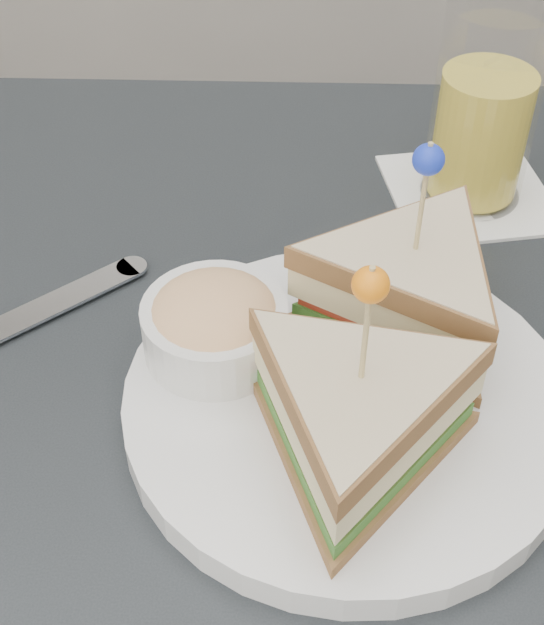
# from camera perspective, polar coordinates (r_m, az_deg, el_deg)

# --- Properties ---
(table) EXTENTS (0.80, 0.80, 0.75)m
(table) POSITION_cam_1_polar(r_m,az_deg,el_deg) (0.64, -0.93, -8.81)
(table) COLOR black
(table) RESTS_ON ground
(plate_meal) EXTENTS (0.36, 0.36, 0.17)m
(plate_meal) POSITION_cam_1_polar(r_m,az_deg,el_deg) (0.53, 5.72, -3.04)
(plate_meal) COLOR white
(plate_meal) RESTS_ON table
(drink_set) EXTENTS (0.15, 0.15, 0.17)m
(drink_set) POSITION_cam_1_polar(r_m,az_deg,el_deg) (0.72, 13.68, 12.30)
(drink_set) COLOR white
(drink_set) RESTS_ON table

